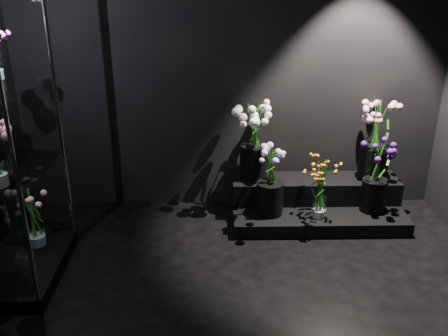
{
  "coord_description": "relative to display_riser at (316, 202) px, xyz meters",
  "views": [
    {
      "loc": [
        -0.15,
        -2.56,
        2.32
      ],
      "look_at": [
        -0.08,
        1.2,
        0.72
      ],
      "focal_mm": 40.0,
      "sensor_mm": 36.0,
      "label": 1
    }
  ],
  "objects": [
    {
      "name": "display_riser",
      "position": [
        0.0,
        0.0,
        0.0
      ],
      "size": [
        1.6,
        0.71,
        0.35
      ],
      "color": "black",
      "rests_on": "floor"
    },
    {
      "name": "bouquet_orange_bells",
      "position": [
        -0.03,
        -0.27,
        0.27
      ],
      "size": [
        0.33,
        0.33,
        0.55
      ],
      "rotation": [
        0.0,
        0.0,
        -0.34
      ],
      "color": "white",
      "rests_on": "display_riser"
    },
    {
      "name": "bouquet_lilac",
      "position": [
        -0.47,
        -0.18,
        0.36
      ],
      "size": [
        0.36,
        0.36,
        0.66
      ],
      "rotation": [
        0.0,
        0.0,
        0.04
      ],
      "color": "black",
      "rests_on": "display_riser"
    },
    {
      "name": "bouquet_cream_roses",
      "position": [
        -0.6,
        0.13,
        0.61
      ],
      "size": [
        0.38,
        0.38,
        0.72
      ],
      "rotation": [
        0.0,
        0.0,
        0.03
      ],
      "color": "black",
      "rests_on": "display_riser"
    },
    {
      "name": "bouquet_pink_roses",
      "position": [
        0.54,
        0.11,
        0.61
      ],
      "size": [
        0.36,
        0.36,
        0.75
      ],
      "rotation": [
        0.0,
        0.0,
        -0.02
      ],
      "color": "black",
      "rests_on": "display_riser"
    },
    {
      "name": "bouquet_purple",
      "position": [
        0.5,
        -0.14,
        0.36
      ],
      "size": [
        0.35,
        0.35,
        0.67
      ],
      "rotation": [
        0.0,
        0.0,
        0.06
      ],
      "color": "black",
      "rests_on": "display_riser"
    },
    {
      "name": "wall_back",
      "position": [
        -0.81,
        0.32,
        1.25
      ],
      "size": [
        4.0,
        0.0,
        4.0
      ],
      "primitive_type": "plane",
      "rotation": [
        1.57,
        0.0,
        0.0
      ],
      "color": "black",
      "rests_on": "floor"
    },
    {
      "name": "bouquet_case_base_pink",
      "position": [
        -2.45,
        -0.64,
        0.21
      ],
      "size": [
        0.33,
        0.33,
        0.5
      ],
      "rotation": [
        0.0,
        0.0,
        -0.14
      ],
      "color": "white",
      "rests_on": "display_case"
    },
    {
      "name": "display_case",
      "position": [
        -2.49,
        -0.89,
        0.96
      ],
      "size": [
        0.6,
        1.0,
        2.21
      ],
      "color": "black",
      "rests_on": "floor"
    }
  ]
}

